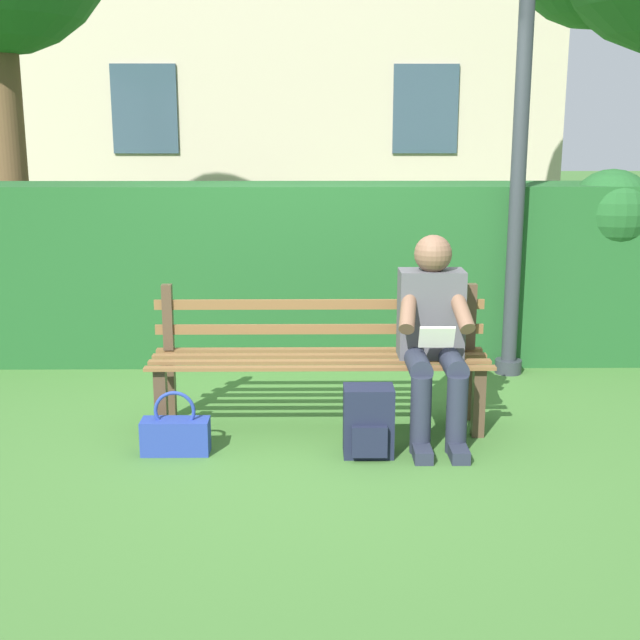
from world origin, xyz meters
TOP-DOWN VIEW (x-y plane):
  - ground at (0.00, 0.00)m, footprint 60.00×60.00m
  - park_bench at (0.00, -0.06)m, footprint 2.01×0.46m
  - person_seated at (-0.66, 0.10)m, footprint 0.44×0.73m
  - hedge_backdrop at (-0.31, -1.62)m, footprint 6.46×0.78m
  - building_facade at (0.40, -8.72)m, footprint 7.75×3.20m
  - backpack at (-0.26, 0.43)m, footprint 0.27×0.26m
  - handbag at (0.81, 0.40)m, footprint 0.38×0.15m
  - lamp_post at (-1.41, -1.15)m, footprint 0.30×0.30m

SIDE VIEW (x-z plane):
  - ground at x=0.00m, z-range 0.00..0.00m
  - handbag at x=0.81m, z-range -0.07..0.29m
  - backpack at x=-0.26m, z-range 0.00..0.39m
  - park_bench at x=0.00m, z-range 0.00..0.85m
  - person_seated at x=-0.66m, z-range 0.03..1.21m
  - hedge_backdrop at x=-0.31m, z-range -0.03..1.44m
  - lamp_post at x=-1.41m, z-range 0.46..4.24m
  - building_facade at x=0.40m, z-range 0.00..7.19m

